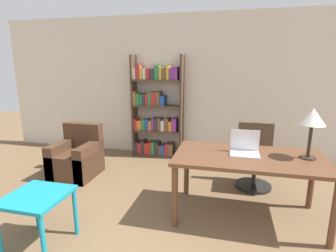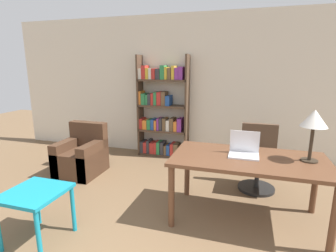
% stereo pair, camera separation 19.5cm
% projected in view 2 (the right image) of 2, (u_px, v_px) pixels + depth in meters
% --- Properties ---
extents(wall_back, '(8.00, 0.06, 2.70)m').
position_uv_depth(wall_back, '(199.00, 88.00, 4.97)').
color(wall_back, beige).
rests_on(wall_back, ground_plane).
extents(desk, '(1.69, 0.89, 0.76)m').
position_uv_depth(desk, '(248.00, 165.00, 2.93)').
color(desk, brown).
rests_on(desk, ground_plane).
extents(laptop, '(0.33, 0.26, 0.27)m').
position_uv_depth(laptop, '(244.00, 150.00, 2.98)').
color(laptop, silver).
rests_on(laptop, desk).
extents(table_lamp, '(0.27, 0.27, 0.56)m').
position_uv_depth(table_lamp, '(314.00, 120.00, 2.70)').
color(table_lamp, '#2D2319').
rests_on(table_lamp, desk).
extents(office_chair, '(0.53, 0.53, 0.93)m').
position_uv_depth(office_chair, '(258.00, 160.00, 3.79)').
color(office_chair, black).
rests_on(office_chair, ground_plane).
extents(side_table_blue, '(0.54, 0.56, 0.55)m').
position_uv_depth(side_table_blue, '(36.00, 199.00, 2.59)').
color(side_table_blue, teal).
rests_on(side_table_blue, ground_plane).
extents(armchair, '(0.65, 0.70, 0.82)m').
position_uv_depth(armchair, '(82.00, 157.00, 4.34)').
color(armchair, '#472D1E').
rests_on(armchair, ground_plane).
extents(bookshelf, '(0.99, 0.28, 1.96)m').
position_uv_depth(bookshelf, '(161.00, 112.00, 5.10)').
color(bookshelf, '#4C3828').
rests_on(bookshelf, ground_plane).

